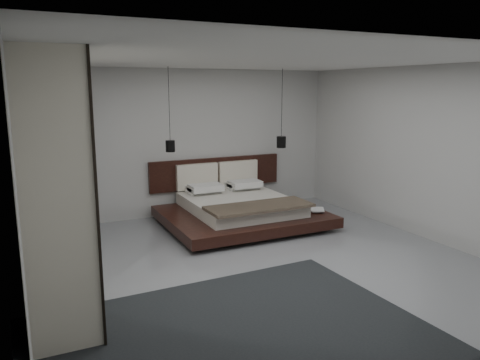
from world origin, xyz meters
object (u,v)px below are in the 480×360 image
pendant_left (170,146)px  pendant_right (281,142)px  lattice_screen (20,162)px  wardrobe (46,179)px  rug (233,337)px  bed (239,208)px

pendant_left → pendant_right: (2.26, 0.00, -0.04)m
lattice_screen → wardrobe: 2.35m
pendant_right → rug: size_ratio=0.39×
pendant_left → wardrobe: (-2.16, -2.22, -0.03)m
lattice_screen → bed: (3.54, -0.54, -1.01)m
bed → wardrobe: wardrobe is taller
wardrobe → rug: 2.74m
bed → pendant_left: size_ratio=1.87×
lattice_screen → bed: lattice_screen is taller
lattice_screen → pendant_left: size_ratio=1.77×
pendant_left → rug: bearing=-99.3°
lattice_screen → wardrobe: bearing=-83.8°
pendant_right → pendant_left: bearing=180.0°
pendant_right → rug: pendant_right is taller
lattice_screen → pendant_left: pendant_left is taller
bed → pendant_right: bearing=20.9°
lattice_screen → rug: bearing=-67.1°
pendant_right → lattice_screen: bearing=178.6°
wardrobe → pendant_right: bearing=26.7°
pendant_left → rug: size_ratio=0.38×
pendant_left → pendant_right: bearing=0.0°
rug → bed: bearing=63.6°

